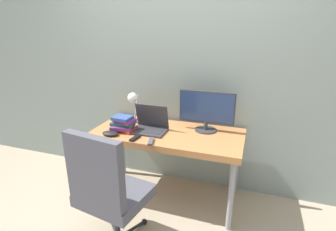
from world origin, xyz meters
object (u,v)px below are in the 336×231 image
at_px(laptop, 150,126).
at_px(book_stack, 124,124).
at_px(office_chair, 107,188).
at_px(monitor, 207,110).
at_px(desk_lamp, 134,102).
at_px(game_controller, 110,133).

bearing_deg(laptop, book_stack, -160.65).
bearing_deg(office_chair, monitor, 60.28).
xyz_separation_m(desk_lamp, office_chair, (0.18, -0.86, -0.41)).
height_order(office_chair, game_controller, office_chair).
xyz_separation_m(desk_lamp, book_stack, (-0.03, -0.18, -0.17)).
bearing_deg(book_stack, office_chair, -72.83).
bearing_deg(game_controller, desk_lamp, 73.62).
height_order(monitor, game_controller, monitor).
relative_size(book_stack, game_controller, 1.59).
relative_size(desk_lamp, office_chair, 0.34).
distance_m(desk_lamp, game_controller, 0.41).
bearing_deg(desk_lamp, laptop, -25.17).
distance_m(laptop, monitor, 0.57).
height_order(desk_lamp, game_controller, desk_lamp).
distance_m(monitor, book_stack, 0.81).
height_order(laptop, desk_lamp, desk_lamp).
height_order(laptop, office_chair, office_chair).
bearing_deg(monitor, laptop, -159.92).
distance_m(monitor, desk_lamp, 0.73).
relative_size(monitor, desk_lamp, 1.53).
bearing_deg(office_chair, game_controller, 117.17).
height_order(laptop, book_stack, laptop).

